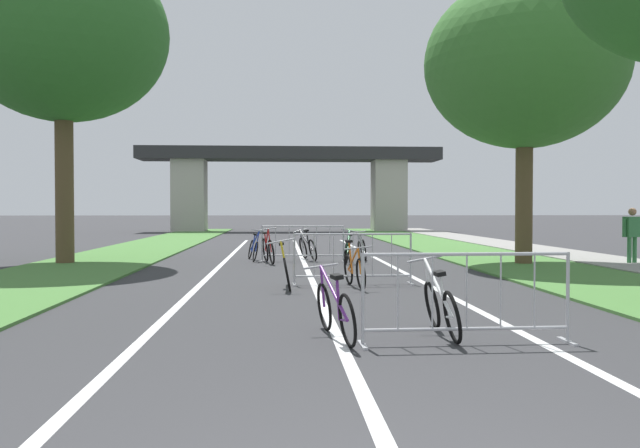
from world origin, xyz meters
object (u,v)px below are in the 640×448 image
object	(u,v)px
tree_right_oak_near	(525,64)
bicycle_red_6	(268,250)
tree_left_pine_near	(63,34)
crowd_barrier_third	(303,244)
bicycle_silver_7	(362,250)
crowd_barrier_second	(353,259)
bicycle_black_0	(308,248)
bicycle_blue_4	(253,249)
bicycle_purple_1	(335,309)
bicycle_white_5	(441,307)
crowd_barrier_nearest	(467,299)
bicycle_yellow_8	(286,270)
pedestrian_in_red_jacket	(632,230)
bicycle_green_3	(347,250)
bicycle_orange_2	(354,270)

from	to	relation	value
tree_right_oak_near	bicycle_red_6	bearing A→B (deg)	172.21
tree_left_pine_near	tree_right_oak_near	size ratio (longest dim) A/B	1.13
crowd_barrier_third	bicycle_silver_7	bearing A→B (deg)	-11.84
crowd_barrier_second	bicycle_black_0	xyz separation A→B (m)	(-0.65, 6.40, -0.16)
bicycle_blue_4	bicycle_red_6	distance (m)	1.10
bicycle_purple_1	bicycle_white_5	xyz separation A→B (m)	(1.30, 0.08, 0.00)
crowd_barrier_nearest	tree_right_oak_near	bearing A→B (deg)	65.97
tree_left_pine_near	bicycle_yellow_8	bearing A→B (deg)	-44.11
tree_left_pine_near	crowd_barrier_second	distance (m)	10.88
crowd_barrier_nearest	pedestrian_in_red_jacket	bearing A→B (deg)	52.99
bicycle_red_6	bicycle_silver_7	xyz separation A→B (m)	(2.70, 0.19, -0.02)
crowd_barrier_second	bicycle_red_6	bearing A→B (deg)	108.78
crowd_barrier_second	pedestrian_in_red_jacket	size ratio (longest dim) A/B	1.56
bicycle_blue_4	pedestrian_in_red_jacket	distance (m)	10.61
bicycle_purple_1	crowd_barrier_third	bearing A→B (deg)	79.72
tree_left_pine_near	crowd_barrier_nearest	xyz separation A→B (m)	(8.08, -11.24, -5.85)
tree_right_oak_near	bicycle_blue_4	xyz separation A→B (m)	(-7.48, 1.96, -5.15)
pedestrian_in_red_jacket	crowd_barrier_nearest	bearing A→B (deg)	-137.17
tree_right_oak_near	pedestrian_in_red_jacket	world-z (taller)	tree_right_oak_near
bicycle_purple_1	bicycle_green_3	world-z (taller)	bicycle_green_3
crowd_barrier_second	crowd_barrier_third	world-z (taller)	same
bicycle_purple_1	pedestrian_in_red_jacket	xyz separation A→B (m)	(8.88, 9.42, 0.60)
bicycle_black_0	tree_right_oak_near	bearing A→B (deg)	-32.51
bicycle_red_6	tree_right_oak_near	bearing A→B (deg)	160.94
crowd_barrier_second	bicycle_green_3	distance (m)	5.30
bicycle_silver_7	bicycle_black_0	bearing A→B (deg)	-16.06
tree_left_pine_near	bicycle_red_6	bearing A→B (deg)	-0.09
tree_right_oak_near	bicycle_purple_1	distance (m)	12.65
tree_left_pine_near	pedestrian_in_red_jacket	world-z (taller)	tree_left_pine_near
bicycle_red_6	tree_left_pine_near	bearing A→B (deg)	-11.37
bicycle_orange_2	bicycle_blue_4	distance (m)	7.16
pedestrian_in_red_jacket	bicycle_silver_7	bearing A→B (deg)	157.41
bicycle_red_6	pedestrian_in_red_jacket	xyz separation A→B (m)	(9.87, -1.39, 0.57)
bicycle_red_6	bicycle_silver_7	bearing A→B (deg)	172.71
bicycle_purple_1	bicycle_green_3	bearing A→B (deg)	73.14
bicycle_orange_2	bicycle_silver_7	distance (m)	6.06
bicycle_blue_4	crowd_barrier_third	bearing A→B (deg)	153.01
bicycle_purple_1	bicycle_silver_7	xyz separation A→B (m)	(1.72, 11.00, 0.01)
crowd_barrier_third	bicycle_red_6	bearing A→B (deg)	-151.45
bicycle_silver_7	bicycle_yellow_8	bearing A→B (deg)	83.31
crowd_barrier_second	bicycle_green_3	size ratio (longest dim) A/B	1.44
tree_left_pine_near	bicycle_blue_4	world-z (taller)	tree_left_pine_near
bicycle_black_0	bicycle_white_5	xyz separation A→B (m)	(1.11, -11.79, -0.01)
bicycle_black_0	pedestrian_in_red_jacket	size ratio (longest dim) A/B	1.08
pedestrian_in_red_jacket	bicycle_orange_2	bearing A→B (deg)	-161.51
bicycle_silver_7	bicycle_yellow_8	world-z (taller)	bicycle_yellow_8
bicycle_white_5	pedestrian_in_red_jacket	bearing A→B (deg)	50.66
bicycle_white_5	bicycle_silver_7	world-z (taller)	bicycle_white_5
bicycle_purple_1	bicycle_green_3	xyz separation A→B (m)	(1.26, 10.75, 0.02)
crowd_barrier_second	bicycle_orange_2	xyz separation A→B (m)	(-0.03, -0.46, -0.17)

